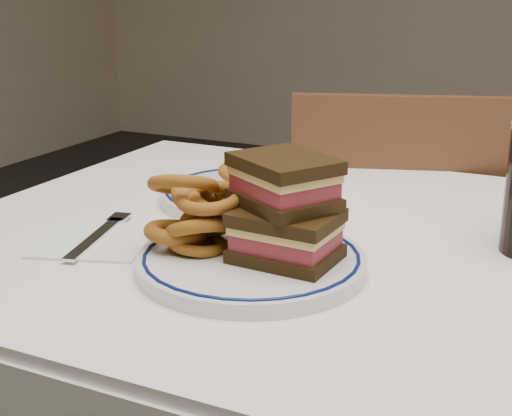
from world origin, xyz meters
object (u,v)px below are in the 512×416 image
at_px(chair_far, 388,275).
at_px(reuben_sandwich, 285,209).
at_px(main_plate, 251,261).
at_px(far_plate, 251,194).

height_order(chair_far, reuben_sandwich, reuben_sandwich).
relative_size(main_plate, far_plate, 0.97).
bearing_deg(chair_far, main_plate, -90.15).
height_order(reuben_sandwich, far_plate, reuben_sandwich).
xyz_separation_m(main_plate, reuben_sandwich, (0.04, 0.01, 0.07)).
distance_m(chair_far, far_plate, 0.52).
xyz_separation_m(main_plate, far_plate, (-0.12, 0.26, 0.00)).
distance_m(main_plate, far_plate, 0.29).
bearing_deg(reuben_sandwich, chair_far, 93.20).
bearing_deg(main_plate, chair_far, 89.85).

